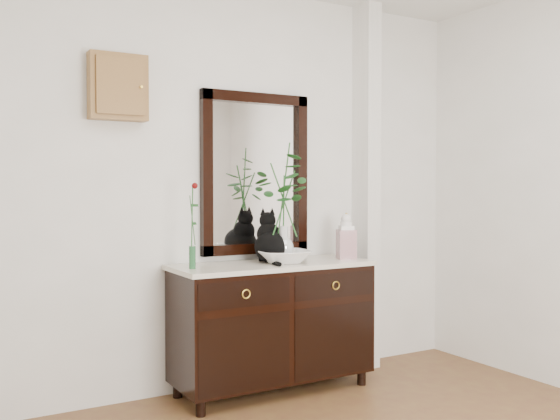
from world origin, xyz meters
TOP-DOWN VIEW (x-y plane):
  - wall_back at (0.00, 1.98)m, footprint 3.60×0.04m
  - pilaster at (1.00, 1.90)m, footprint 0.12×0.20m
  - sideboard at (0.10, 1.73)m, footprint 1.33×0.52m
  - wall_mirror at (0.10, 1.97)m, footprint 0.80×0.06m
  - key_cabinet at (-0.85, 1.94)m, footprint 0.35×0.10m
  - cat at (0.10, 1.75)m, footprint 0.28×0.33m
  - lotus_bowl at (0.16, 1.68)m, footprint 0.41×0.41m
  - vase_branches at (0.16, 1.68)m, footprint 0.40×0.40m
  - bud_vase_rose at (-0.47, 1.71)m, footprint 0.08×0.08m
  - ginger_jar at (0.66, 1.68)m, footprint 0.15×0.15m

SIDE VIEW (x-z plane):
  - sideboard at x=0.10m, z-range 0.06..0.88m
  - lotus_bowl at x=0.16m, z-range 0.85..0.93m
  - ginger_jar at x=0.66m, z-range 0.85..1.17m
  - cat at x=0.10m, z-range 0.85..1.19m
  - bud_vase_rose at x=-0.47m, z-range 0.85..1.38m
  - vase_branches at x=0.16m, z-range 0.87..1.65m
  - wall_back at x=0.00m, z-range 0.00..2.70m
  - pilaster at x=1.00m, z-range 0.00..2.70m
  - wall_mirror at x=0.10m, z-range 0.89..1.99m
  - key_cabinet at x=-0.85m, z-range 1.75..2.15m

